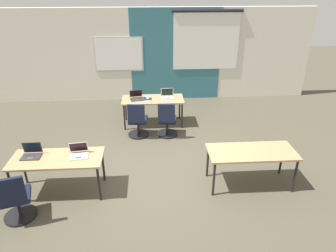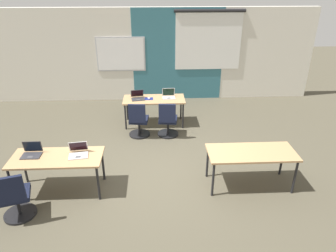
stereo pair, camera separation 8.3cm
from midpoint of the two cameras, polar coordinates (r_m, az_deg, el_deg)
ground_plane at (r=6.44m, az=-1.91°, el=-7.98°), size 24.00×24.00×0.00m
back_wall_assembly at (r=9.79m, az=-2.40°, el=13.01°), size 10.00×0.27×2.80m
desk_near_left at (r=5.83m, az=-19.45°, el=-5.91°), size 1.60×0.70×0.72m
desk_near_right at (r=5.86m, az=15.55°, el=-5.11°), size 1.60×0.70×0.72m
desk_far_center at (r=8.10m, az=-2.31°, el=4.67°), size 1.60×0.70×0.72m
laptop_far_left at (r=8.08m, az=-5.32°, el=5.34°), size 0.38×0.37×0.22m
mousepad_far_left at (r=8.07m, az=-3.27°, el=5.05°), size 0.22×0.19×0.00m
mouse_far_left at (r=8.06m, az=-3.28°, el=5.18°), size 0.09×0.11×0.03m
chair_far_left at (r=7.56m, az=-5.15°, el=0.66°), size 0.52×0.56×0.92m
laptop_near_left_inner at (r=5.72m, az=-15.84°, el=-4.72°), size 0.37×0.35×0.23m
laptop_far_right at (r=8.14m, az=0.43°, el=5.63°), size 0.34×0.29×0.23m
chair_far_right at (r=7.55m, az=0.27°, el=0.71°), size 0.52×0.56×0.92m
laptop_near_left_end at (r=5.99m, az=-23.53°, el=-4.51°), size 0.33×0.27×0.24m
chair_near_left_end at (r=5.61m, az=-25.96°, el=-12.10°), size 0.55×0.60×0.92m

